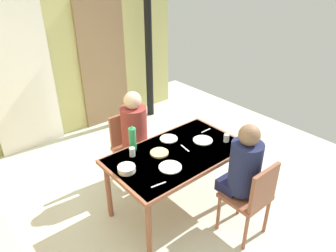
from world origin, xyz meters
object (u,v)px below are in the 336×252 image
at_px(person_far_diner, 135,128).
at_px(dining_table, 177,158).
at_px(person_near_diner, 244,166).
at_px(chair_far_diner, 130,144).
at_px(serving_bowl_center, 127,169).
at_px(water_bottle_green_near, 133,138).
at_px(chair_near_diner, 252,196).

bearing_deg(person_far_diner, dining_table, 97.86).
bearing_deg(dining_table, person_near_diner, -67.24).
relative_size(dining_table, chair_far_diner, 1.66).
bearing_deg(dining_table, chair_far_diner, 96.49).
bearing_deg(serving_bowl_center, dining_table, -6.60).
bearing_deg(person_far_diner, chair_far_diner, -90.00).
bearing_deg(dining_table, water_bottle_green_near, 132.80).
bearing_deg(water_bottle_green_near, person_far_diner, 52.15).
distance_m(chair_far_diner, serving_bowl_center, 0.90).
xyz_separation_m(person_near_diner, person_far_diner, (-0.36, 1.28, 0.00)).
bearing_deg(person_far_diner, water_bottle_green_near, 52.15).
bearing_deg(serving_bowl_center, person_far_diner, 49.13).
distance_m(water_bottle_green_near, serving_bowl_center, 0.40).
distance_m(chair_near_diner, water_bottle_green_near, 1.31).
bearing_deg(chair_far_diner, serving_bowl_center, 55.06).
xyz_separation_m(person_near_diner, serving_bowl_center, (-0.85, 0.71, -0.03)).
relative_size(water_bottle_green_near, serving_bowl_center, 1.69).
relative_size(chair_near_diner, person_far_diner, 1.13).
bearing_deg(serving_bowl_center, chair_far_diner, 55.06).
xyz_separation_m(chair_far_diner, person_far_diner, (-0.00, -0.14, 0.28)).
relative_size(person_near_diner, serving_bowl_center, 4.53).
distance_m(chair_far_diner, person_far_diner, 0.31).
bearing_deg(chair_far_diner, dining_table, 96.49).
height_order(person_far_diner, water_bottle_green_near, person_far_diner).
bearing_deg(serving_bowl_center, person_near_diner, -39.70).
bearing_deg(person_far_diner, chair_near_diner, 104.14).
relative_size(chair_near_diner, water_bottle_green_near, 3.02).
xyz_separation_m(dining_table, chair_near_diner, (0.27, -0.77, -0.16)).
bearing_deg(chair_near_diner, person_near_diner, 90.00).
height_order(person_near_diner, water_bottle_green_near, person_near_diner).
bearing_deg(water_bottle_green_near, dining_table, -47.20).
xyz_separation_m(dining_table, water_bottle_green_near, (-0.32, 0.34, 0.21)).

